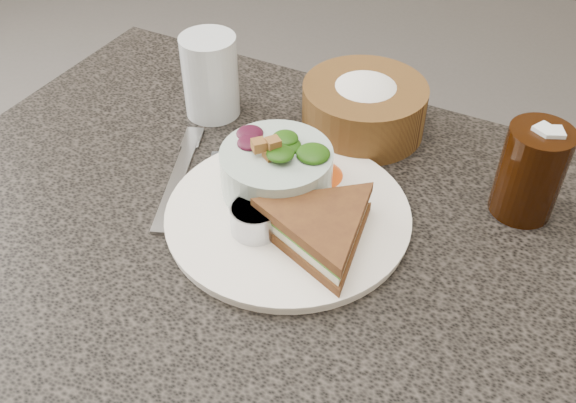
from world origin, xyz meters
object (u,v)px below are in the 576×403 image
(dinner_plate, at_px, (288,216))
(dressing_ramekin, at_px, (256,219))
(salad_bowl, at_px, (276,164))
(water_glass, at_px, (210,76))
(dining_table, at_px, (285,396))
(bread_basket, at_px, (364,100))
(cola_glass, at_px, (532,168))
(sandwich, at_px, (321,229))

(dinner_plate, relative_size, dressing_ramekin, 4.98)
(salad_bowl, distance_m, water_glass, 0.22)
(dining_table, height_order, water_glass, water_glass)
(bread_basket, xyz_separation_m, cola_glass, (0.24, -0.07, 0.02))
(dining_table, distance_m, water_glass, 0.52)
(dinner_plate, relative_size, sandwich, 1.74)
(dining_table, height_order, bread_basket, bread_basket)
(salad_bowl, height_order, water_glass, water_glass)
(dressing_ramekin, height_order, water_glass, water_glass)
(dinner_plate, bearing_deg, dressing_ramekin, -113.37)
(water_glass, bearing_deg, bread_basket, 15.60)
(sandwich, bearing_deg, cola_glass, 64.60)
(dining_table, distance_m, bread_basket, 0.49)
(dressing_ramekin, bearing_deg, dinner_plate, 66.63)
(dining_table, xyz_separation_m, bread_basket, (0.00, 0.24, 0.43))
(salad_bowl, bearing_deg, cola_glass, 22.97)
(dinner_plate, bearing_deg, dining_table, -76.54)
(dinner_plate, distance_m, bread_basket, 0.23)
(dinner_plate, distance_m, salad_bowl, 0.07)
(salad_bowl, height_order, cola_glass, cola_glass)
(sandwich, relative_size, cola_glass, 1.29)
(dinner_plate, relative_size, salad_bowl, 2.12)
(cola_glass, bearing_deg, bread_basket, 164.26)
(sandwich, bearing_deg, dinner_plate, 173.44)
(dressing_ramekin, distance_m, cola_glass, 0.34)
(bread_basket, height_order, cola_glass, cola_glass)
(bread_basket, relative_size, cola_glass, 1.33)
(sandwich, distance_m, salad_bowl, 0.11)
(bread_basket, distance_m, cola_glass, 0.25)
(dressing_ramekin, height_order, cola_glass, cola_glass)
(water_glass, bearing_deg, dining_table, -39.90)
(dinner_plate, xyz_separation_m, dressing_ramekin, (-0.02, -0.05, 0.02))
(bread_basket, height_order, water_glass, water_glass)
(dressing_ramekin, relative_size, bread_basket, 0.34)
(dining_table, xyz_separation_m, sandwich, (0.05, -0.01, 0.41))
(dining_table, height_order, cola_glass, cola_glass)
(dinner_plate, relative_size, water_glass, 2.42)
(cola_glass, bearing_deg, dinner_plate, -148.79)
(dinner_plate, bearing_deg, bread_basket, 87.97)
(sandwich, xyz_separation_m, dressing_ramekin, (-0.08, -0.01, -0.01))
(sandwich, bearing_deg, water_glass, 165.82)
(sandwich, relative_size, dressing_ramekin, 2.86)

